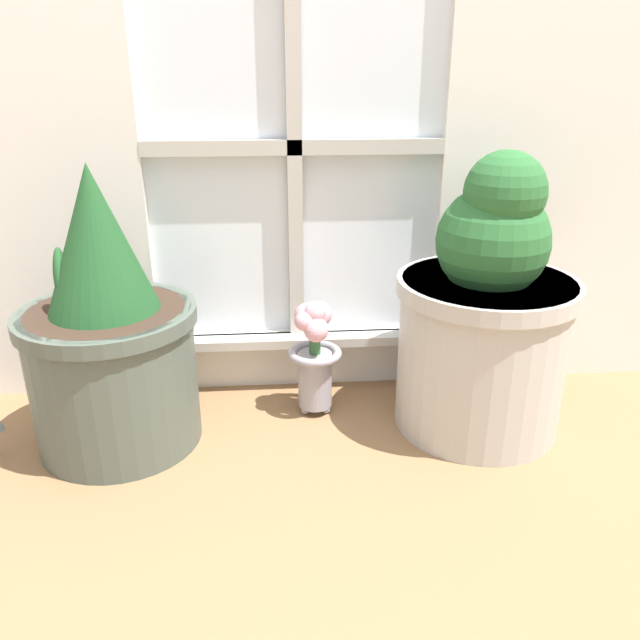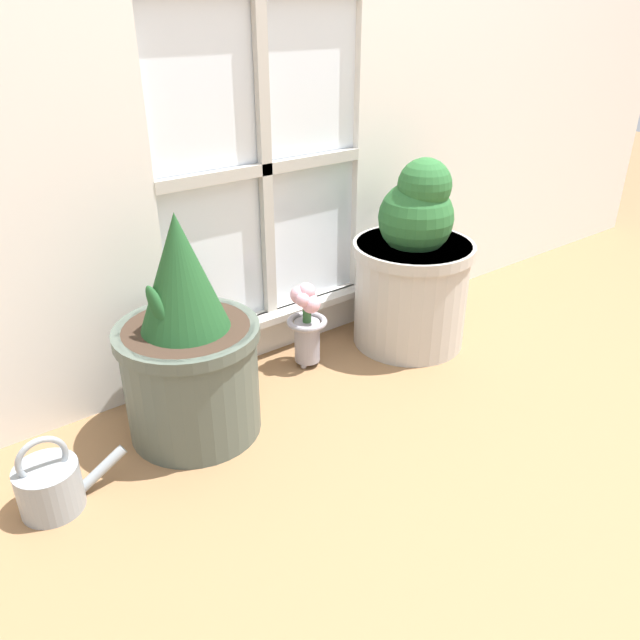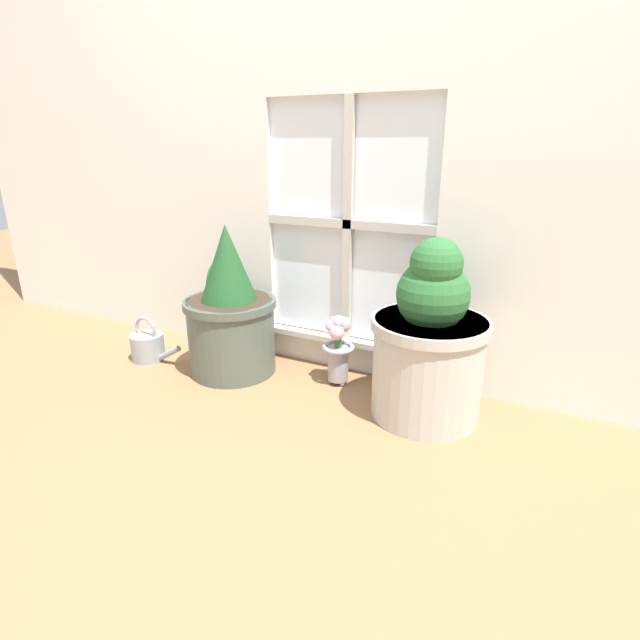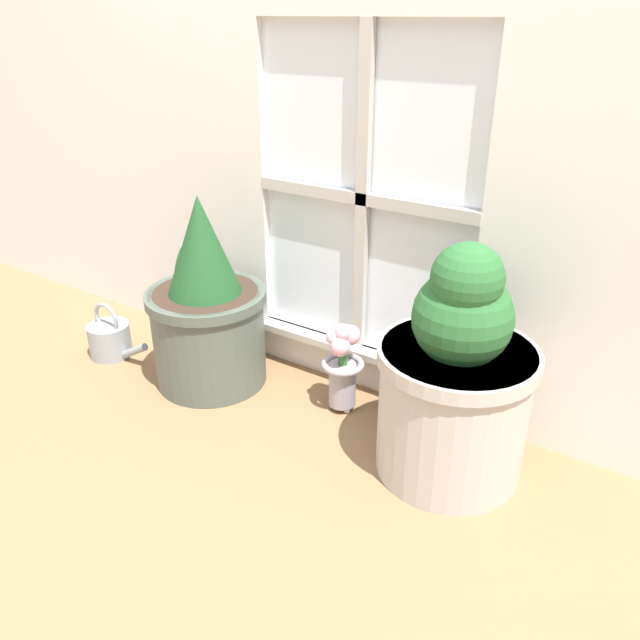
# 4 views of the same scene
# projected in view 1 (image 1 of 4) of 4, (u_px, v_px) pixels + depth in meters

# --- Properties ---
(ground_plane) EXTENTS (10.00, 10.00, 0.00)m
(ground_plane) POSITION_uv_depth(u_px,v_px,m) (313.00, 545.00, 1.13)
(ground_plane) COLOR olive
(potted_plant_left) EXTENTS (0.38, 0.38, 0.63)m
(potted_plant_left) POSITION_uv_depth(u_px,v_px,m) (109.00, 338.00, 1.36)
(potted_plant_left) COLOR #4C564C
(potted_plant_left) RESTS_ON ground_plane
(potted_plant_right) EXTENTS (0.41, 0.41, 0.65)m
(potted_plant_right) POSITION_uv_depth(u_px,v_px,m) (485.00, 318.00, 1.42)
(potted_plant_right) COLOR #B7B2A8
(potted_plant_right) RESTS_ON ground_plane
(flower_vase) EXTENTS (0.13, 0.13, 0.29)m
(flower_vase) POSITION_uv_depth(u_px,v_px,m) (314.00, 351.00, 1.51)
(flower_vase) COLOR #99939E
(flower_vase) RESTS_ON ground_plane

